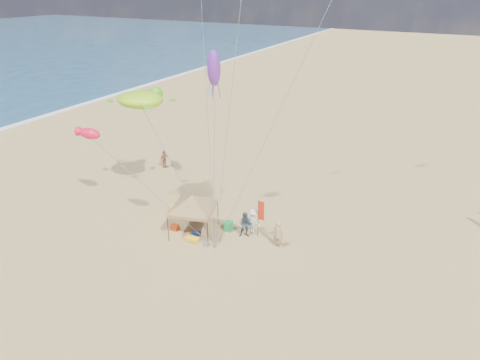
# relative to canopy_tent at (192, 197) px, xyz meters

# --- Properties ---
(ground) EXTENTS (280.00, 280.00, 0.00)m
(ground) POSITION_rel_canopy_tent_xyz_m (2.75, -1.48, -2.80)
(ground) COLOR tan
(ground) RESTS_ON ground
(canopy_tent) EXTENTS (5.21, 5.21, 3.36)m
(canopy_tent) POSITION_rel_canopy_tent_xyz_m (0.00, 0.00, 0.00)
(canopy_tent) COLOR black
(canopy_tent) RESTS_ON ground
(feather_flag) EXTENTS (0.43, 0.06, 2.78)m
(feather_flag) POSITION_rel_canopy_tent_xyz_m (4.21, 1.67, -0.93)
(feather_flag) COLOR black
(feather_flag) RESTS_ON ground
(cooler_red) EXTENTS (0.54, 0.38, 0.38)m
(cooler_red) POSITION_rel_canopy_tent_xyz_m (-1.39, -0.36, -2.61)
(cooler_red) COLOR #D84011
(cooler_red) RESTS_ON ground
(cooler_blue) EXTENTS (0.54, 0.38, 0.38)m
(cooler_blue) POSITION_rel_canopy_tent_xyz_m (2.66, 2.78, -2.61)
(cooler_blue) COLOR #144BA8
(cooler_blue) RESTS_ON ground
(bag_navy) EXTENTS (0.69, 0.54, 0.36)m
(bag_navy) POSITION_rel_canopy_tent_xyz_m (0.35, -0.28, -2.62)
(bag_navy) COLOR #0C1739
(bag_navy) RESTS_ON ground
(bag_orange) EXTENTS (0.54, 0.69, 0.36)m
(bag_orange) POSITION_rel_canopy_tent_xyz_m (-2.17, 3.70, -2.62)
(bag_orange) COLOR red
(bag_orange) RESTS_ON ground
(chair_green) EXTENTS (0.50, 0.50, 0.70)m
(chair_green) POSITION_rel_canopy_tent_xyz_m (1.94, 1.35, -2.45)
(chair_green) COLOR #1A9340
(chair_green) RESTS_ON ground
(chair_yellow) EXTENTS (0.50, 0.50, 0.70)m
(chair_yellow) POSITION_rel_canopy_tent_xyz_m (-2.73, 1.25, -2.45)
(chair_yellow) COLOR yellow
(chair_yellow) RESTS_ON ground
(crate_grey) EXTENTS (0.34, 0.30, 0.28)m
(crate_grey) POSITION_rel_canopy_tent_xyz_m (1.57, -0.98, -2.66)
(crate_grey) COLOR slate
(crate_grey) RESTS_ON ground
(beach_cart) EXTENTS (0.90, 0.50, 0.24)m
(beach_cart) POSITION_rel_canopy_tent_xyz_m (0.50, -0.98, -2.60)
(beach_cart) COLOR yellow
(beach_cart) RESTS_ON ground
(person_near_a) EXTENTS (0.70, 0.46, 1.91)m
(person_near_a) POSITION_rel_canopy_tent_xyz_m (5.73, 1.19, -1.84)
(person_near_a) COLOR tan
(person_near_a) RESTS_ON ground
(person_near_b) EXTENTS (1.11, 1.03, 1.83)m
(person_near_b) POSITION_rel_canopy_tent_xyz_m (3.34, 1.23, -1.88)
(person_near_b) COLOR #37414B
(person_near_b) RESTS_ON ground
(person_near_c) EXTENTS (1.29, 0.91, 1.81)m
(person_near_c) POSITION_rel_canopy_tent_xyz_m (3.56, 1.94, -1.89)
(person_near_c) COLOR silver
(person_near_c) RESTS_ON ground
(person_far_a) EXTENTS (0.56, 1.04, 1.68)m
(person_far_a) POSITION_rel_canopy_tent_xyz_m (-8.63, 7.89, -1.95)
(person_far_a) COLOR #9C503C
(person_far_a) RESTS_ON ground
(turtle_kite) EXTENTS (3.84, 3.27, 1.14)m
(turtle_kite) POSITION_rel_canopy_tent_xyz_m (-5.40, 1.96, 5.40)
(turtle_kite) COLOR #99DE17
(turtle_kite) RESTS_ON ground
(fish_kite) EXTENTS (1.94, 1.52, 0.77)m
(fish_kite) POSITION_rel_canopy_tent_xyz_m (-7.63, -0.95, 3.42)
(fish_kite) COLOR #FF143C
(fish_kite) RESTS_ON ground
(squid_kite) EXTENTS (0.98, 0.98, 2.30)m
(squid_kite) POSITION_rel_canopy_tent_xyz_m (-0.22, 3.46, 7.75)
(squid_kite) COLOR #6E29A3
(squid_kite) RESTS_ON ground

